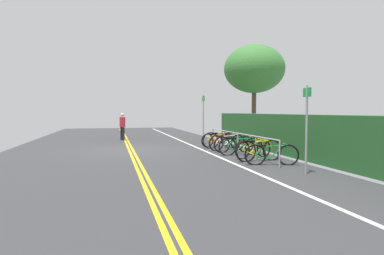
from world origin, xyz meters
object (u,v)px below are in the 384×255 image
object	(u,v)px
bike_rack	(238,138)
sign_post_far	(307,121)
bicycle_7	(272,155)
tree_near_left	(254,69)
sign_post_near	(203,115)
bicycle_1	(221,140)
pedestrian	(122,125)
bicycle_3	(234,144)
bicycle_0	(217,140)
bicycle_6	(259,150)
bicycle_5	(253,149)
bicycle_4	(241,146)
bicycle_2	(227,142)

from	to	relation	value
bike_rack	sign_post_far	bearing A→B (deg)	2.56
bicycle_7	tree_near_left	world-z (taller)	tree_near_left
sign_post_near	tree_near_left	xyz separation A→B (m)	(-1.29, 3.36, 2.57)
bicycle_1	pedestrian	distance (m)	6.74
bicycle_3	bicycle_0	bearing A→B (deg)	179.65
bicycle_6	bicycle_7	xyz separation A→B (m)	(0.87, 0.02, -0.04)
pedestrian	tree_near_left	distance (m)	8.18
bicycle_1	bicycle_3	size ratio (longest dim) A/B	1.01
bicycle_3	tree_near_left	size ratio (longest dim) A/B	0.31
bicycle_3	bicycle_5	bearing A→B (deg)	2.79
bicycle_0	sign_post_far	size ratio (longest dim) A/B	0.72
pedestrian	sign_post_far	distance (m)	12.51
bicycle_1	sign_post_far	bearing A→B (deg)	2.01
bicycle_3	sign_post_near	xyz separation A→B (m)	(-3.71, -0.27, 1.16)
bicycle_1	bicycle_4	world-z (taller)	bicycle_1
bicycle_0	bicycle_3	distance (m)	2.30
sign_post_near	bicycle_7	bearing A→B (deg)	2.07
bicycle_5	bicycle_7	size ratio (longest dim) A/B	0.98
bicycle_4	bicycle_6	bearing A→B (deg)	1.47
bicycle_5	tree_near_left	bearing A→B (deg)	155.95
tree_near_left	bicycle_0	bearing A→B (deg)	-48.61
bicycle_5	pedestrian	bearing A→B (deg)	-153.06
bicycle_0	bicycle_4	xyz separation A→B (m)	(3.21, -0.09, 0.02)
bicycle_2	sign_post_far	bearing A→B (deg)	2.22
bicycle_4	bicycle_5	world-z (taller)	bicycle_4
bike_rack	sign_post_near	world-z (taller)	sign_post_near
bicycle_1	bicycle_3	xyz separation A→B (m)	(1.55, 0.04, -0.04)
bike_rack	bicycle_4	world-z (taller)	bike_rack
bicycle_0	bicycle_2	size ratio (longest dim) A/B	0.97
bicycle_2	bicycle_7	world-z (taller)	bicycle_2
bicycle_2	pedestrian	xyz separation A→B (m)	(-6.05, -4.21, 0.56)
bicycle_5	bicycle_6	world-z (taller)	bicycle_6
bicycle_4	sign_post_near	bearing A→B (deg)	-177.54
bicycle_2	sign_post_near	xyz separation A→B (m)	(-2.97, -0.23, 1.15)
bicycle_3	bicycle_7	xyz separation A→B (m)	(3.33, -0.02, -0.00)
bicycle_1	bicycle_2	size ratio (longest dim) A/B	0.99
bicycle_4	bicycle_6	world-z (taller)	bicycle_6
bicycle_6	sign_post_far	xyz separation A→B (m)	(2.43, 0.21, 1.04)
bicycle_2	sign_post_near	size ratio (longest dim) A/B	0.69
tree_near_left	sign_post_far	bearing A→B (deg)	-16.34
sign_post_near	bicycle_6	bearing A→B (deg)	2.21
bicycle_0	bicycle_3	xyz separation A→B (m)	(2.30, -0.01, 0.01)
sign_post_near	tree_near_left	size ratio (longest dim) A/B	0.46
bike_rack	bicycle_5	distance (m)	1.28
bicycle_0	pedestrian	size ratio (longest dim) A/B	1.07
bicycle_2	bicycle_5	bearing A→B (deg)	2.80
bicycle_2	bicycle_5	size ratio (longest dim) A/B	1.07
bicycle_7	sign_post_near	bearing A→B (deg)	-177.93
bicycle_3	bicycle_5	distance (m)	1.72
pedestrian	sign_post_near	size ratio (longest dim) A/B	0.63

